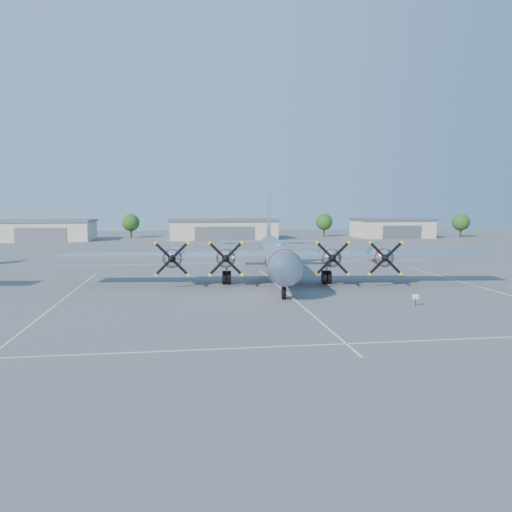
{
  "coord_description": "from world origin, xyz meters",
  "views": [
    {
      "loc": [
        -10.4,
        -52.6,
        9.0
      ],
      "look_at": [
        -2.2,
        3.93,
        3.2
      ],
      "focal_mm": 35.0,
      "sensor_mm": 36.0,
      "label": 1
    }
  ],
  "objects": [
    {
      "name": "info_placard",
      "position": [
        9.96,
        -11.31,
        0.8
      ],
      "size": [
        0.59,
        0.07,
        1.13
      ],
      "rotation": [
        0.0,
        0.0,
        -0.05
      ],
      "color": "black",
      "rests_on": "ground"
    },
    {
      "name": "parking_lines",
      "position": [
        0.0,
        -1.75,
        0.01
      ],
      "size": [
        60.0,
        50.08,
        0.01
      ],
      "color": "silver",
      "rests_on": "ground"
    },
    {
      "name": "main_bomber_b29",
      "position": [
        0.33,
        5.25,
        0.0
      ],
      "size": [
        52.23,
        38.63,
        10.79
      ],
      "primitive_type": null,
      "rotation": [
        0.0,
        0.0,
        -0.11
      ],
      "color": "white",
      "rests_on": "ground"
    },
    {
      "name": "ground",
      "position": [
        0.0,
        0.0,
        0.0
      ],
      "size": [
        260.0,
        260.0,
        0.0
      ],
      "primitive_type": "plane",
      "color": "#5B5B5E",
      "rests_on": "ground"
    },
    {
      "name": "hangar_west",
      "position": [
        -45.0,
        81.96,
        2.71
      ],
      "size": [
        22.6,
        14.6,
        5.4
      ],
      "color": "#BBB194",
      "rests_on": "ground"
    },
    {
      "name": "hangar_center",
      "position": [
        0.0,
        81.96,
        2.71
      ],
      "size": [
        28.6,
        14.6,
        5.4
      ],
      "color": "#BBB194",
      "rests_on": "ground"
    },
    {
      "name": "tree_far_east",
      "position": [
        68.0,
        80.0,
        4.22
      ],
      "size": [
        4.8,
        4.8,
        6.64
      ],
      "color": "#382619",
      "rests_on": "ground"
    },
    {
      "name": "tree_east",
      "position": [
        30.0,
        88.0,
        4.22
      ],
      "size": [
        4.8,
        4.8,
        6.64
      ],
      "color": "#382619",
      "rests_on": "ground"
    },
    {
      "name": "hangar_east",
      "position": [
        48.0,
        81.96,
        2.71
      ],
      "size": [
        20.6,
        14.6,
        5.4
      ],
      "color": "#BBB194",
      "rests_on": "ground"
    },
    {
      "name": "tree_west",
      "position": [
        -25.0,
        90.0,
        4.22
      ],
      "size": [
        4.8,
        4.8,
        6.64
      ],
      "color": "#382619",
      "rests_on": "ground"
    }
  ]
}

